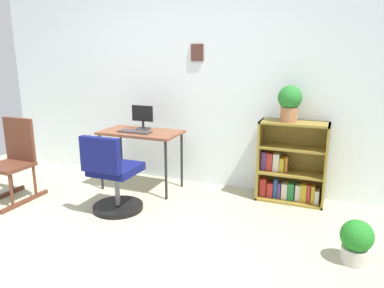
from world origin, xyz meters
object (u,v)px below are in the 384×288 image
(monitor, at_px, (143,117))
(bookshelf_low, at_px, (290,166))
(potted_plant_on_shelf, at_px, (290,102))
(rocking_chair, at_px, (14,159))
(potted_plant_floor, at_px, (356,241))
(office_chair, at_px, (113,179))
(keyboard, at_px, (135,132))
(desk, at_px, (141,137))

(monitor, bearing_deg, bookshelf_low, 6.31)
(bookshelf_low, xyz_separation_m, potted_plant_on_shelf, (-0.05, -0.05, 0.72))
(rocking_chair, relative_size, potted_plant_on_shelf, 2.37)
(bookshelf_low, bearing_deg, potted_plant_floor, -59.61)
(bookshelf_low, bearing_deg, office_chair, -148.14)
(rocking_chair, bearing_deg, potted_plant_floor, 0.06)
(keyboard, relative_size, potted_plant_on_shelf, 1.03)
(office_chair, xyz_separation_m, potted_plant_floor, (2.27, -0.10, -0.17))
(monitor, relative_size, bookshelf_low, 0.32)
(desk, bearing_deg, keyboard, -107.00)
(keyboard, height_order, potted_plant_on_shelf, potted_plant_on_shelf)
(potted_plant_on_shelf, bearing_deg, keyboard, -168.79)
(potted_plant_on_shelf, relative_size, potted_plant_floor, 1.08)
(desk, bearing_deg, office_chair, -83.99)
(monitor, height_order, bookshelf_low, monitor)
(potted_plant_on_shelf, xyz_separation_m, potted_plant_floor, (0.69, -1.05, -0.92))
(desk, distance_m, rocking_chair, 1.41)
(rocking_chair, relative_size, bookshelf_low, 1.02)
(keyboard, bearing_deg, potted_plant_floor, -16.91)
(office_chair, xyz_separation_m, potted_plant_on_shelf, (1.58, 0.96, 0.75))
(desk, height_order, office_chair, office_chair)
(office_chair, relative_size, potted_plant_on_shelf, 2.18)
(desk, distance_m, monitor, 0.24)
(monitor, relative_size, keyboard, 0.74)
(potted_plant_floor, bearing_deg, keyboard, 163.09)
(desk, distance_m, office_chair, 0.77)
(potted_plant_floor, bearing_deg, bookshelf_low, 120.39)
(keyboard, distance_m, potted_plant_on_shelf, 1.75)
(office_chair, bearing_deg, potted_plant_on_shelf, 31.29)
(office_chair, bearing_deg, desk, 96.01)
(office_chair, distance_m, rocking_chair, 1.22)
(desk, xyz_separation_m, monitor, (-0.03, 0.10, 0.21))
(desk, height_order, bookshelf_low, bookshelf_low)
(bookshelf_low, height_order, potted_plant_on_shelf, potted_plant_on_shelf)
(monitor, relative_size, office_chair, 0.35)
(desk, distance_m, potted_plant_on_shelf, 1.73)
(desk, xyz_separation_m, potted_plant_floor, (2.34, -0.81, -0.45))
(office_chair, relative_size, bookshelf_low, 0.93)
(rocking_chair, xyz_separation_m, potted_plant_floor, (3.48, 0.00, -0.27))
(potted_plant_floor, bearing_deg, office_chair, 177.58)
(monitor, relative_size, rocking_chair, 0.32)
(rocking_chair, bearing_deg, desk, 35.52)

